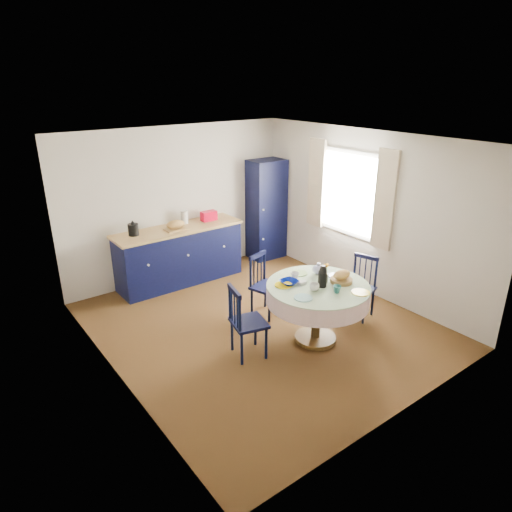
{
  "coord_description": "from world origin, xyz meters",
  "views": [
    {
      "loc": [
        -3.37,
        -4.36,
        3.21
      ],
      "look_at": [
        0.07,
        0.2,
        0.95
      ],
      "focal_mm": 32.0,
      "sensor_mm": 36.0,
      "label": 1
    }
  ],
  "objects": [
    {
      "name": "window",
      "position": [
        1.95,
        0.3,
        1.52
      ],
      "size": [
        0.1,
        1.74,
        1.45
      ],
      "color": "white",
      "rests_on": "wall_right"
    },
    {
      "name": "pantry_cabinet",
      "position": [
        1.66,
        2.0,
        0.91
      ],
      "size": [
        0.65,
        0.48,
        1.83
      ],
      "rotation": [
        0.0,
        0.0,
        -0.03
      ],
      "color": "black",
      "rests_on": "floor"
    },
    {
      "name": "ceiling",
      "position": [
        0.0,
        0.0,
        2.5
      ],
      "size": [
        4.5,
        4.5,
        0.0
      ],
      "primitive_type": "plane",
      "rotation": [
        3.14,
        0.0,
        0.0
      ],
      "color": "white",
      "rests_on": "wall_back"
    },
    {
      "name": "kitchen_counter",
      "position": [
        -0.19,
        1.96,
        0.48
      ],
      "size": [
        2.11,
        0.66,
        1.18
      ],
      "rotation": [
        0.0,
        0.0,
        -0.0
      ],
      "color": "black",
      "rests_on": "floor"
    },
    {
      "name": "wall_back",
      "position": [
        0.0,
        2.25,
        1.25
      ],
      "size": [
        4.0,
        0.02,
        2.5
      ],
      "primitive_type": "cube",
      "color": "beige",
      "rests_on": "floor"
    },
    {
      "name": "mug_c",
      "position": [
        0.58,
        -0.5,
        0.83
      ],
      "size": [
        0.11,
        0.11,
        0.09
      ],
      "primitive_type": "imported",
      "color": "black",
      "rests_on": "dining_table"
    },
    {
      "name": "floor",
      "position": [
        0.0,
        0.0,
        0.0
      ],
      "size": [
        4.5,
        4.5,
        0.0
      ],
      "primitive_type": "plane",
      "color": "black",
      "rests_on": "ground"
    },
    {
      "name": "mug_d",
      "position": [
        0.22,
        -0.42,
        0.83
      ],
      "size": [
        0.11,
        0.11,
        0.1
      ],
      "primitive_type": "imported",
      "color": "silver",
      "rests_on": "dining_table"
    },
    {
      "name": "chair_left",
      "position": [
        -0.59,
        -0.46,
        0.47
      ],
      "size": [
        0.48,
        0.5,
        0.92
      ],
      "rotation": [
        0.0,
        0.0,
        1.33
      ],
      "color": "black",
      "rests_on": "floor"
    },
    {
      "name": "chair_far",
      "position": [
        0.25,
        0.23,
        0.46
      ],
      "size": [
        0.49,
        0.48,
        0.9
      ],
      "rotation": [
        0.0,
        0.0,
        0.28
      ],
      "color": "black",
      "rests_on": "floor"
    },
    {
      "name": "dining_table",
      "position": [
        0.35,
        -0.72,
        0.66
      ],
      "size": [
        1.29,
        1.29,
        1.06
      ],
      "color": "#563F18",
      "rests_on": "floor"
    },
    {
      "name": "chair_right",
      "position": [
        1.3,
        -0.61,
        0.45
      ],
      "size": [
        0.47,
        0.49,
        0.88
      ],
      "rotation": [
        0.0,
        0.0,
        -1.27
      ],
      "color": "black",
      "rests_on": "floor"
    },
    {
      "name": "wall_left",
      "position": [
        -2.0,
        0.0,
        1.25
      ],
      "size": [
        0.02,
        4.5,
        2.5
      ],
      "primitive_type": "cube",
      "color": "beige",
      "rests_on": "floor"
    },
    {
      "name": "cobalt_bowl",
      "position": [
        0.07,
        -0.49,
        0.81
      ],
      "size": [
        0.22,
        0.22,
        0.05
      ],
      "primitive_type": "imported",
      "color": "#020E6A",
      "rests_on": "dining_table"
    },
    {
      "name": "mug_a",
      "position": [
        0.2,
        -0.8,
        0.83
      ],
      "size": [
        0.12,
        0.12,
        0.09
      ],
      "primitive_type": "imported",
      "color": "silver",
      "rests_on": "dining_table"
    },
    {
      "name": "wall_right",
      "position": [
        2.0,
        0.0,
        1.25
      ],
      "size": [
        0.02,
        4.5,
        2.5
      ],
      "primitive_type": "cube",
      "color": "beige",
      "rests_on": "floor"
    },
    {
      "name": "mug_b",
      "position": [
        0.37,
        -1.01,
        0.83
      ],
      "size": [
        0.1,
        0.1,
        0.09
      ],
      "primitive_type": "imported",
      "color": "#266865",
      "rests_on": "dining_table"
    }
  ]
}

